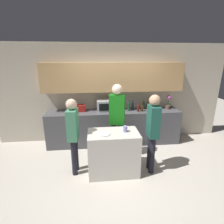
% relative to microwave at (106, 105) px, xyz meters
% --- Properties ---
extents(ground_plane, '(14.00, 14.00, 0.00)m').
position_rel_microwave_xyz_m(ground_plane, '(0.20, -1.45, -1.08)').
color(ground_plane, beige).
extents(back_wall, '(6.40, 0.40, 2.70)m').
position_rel_microwave_xyz_m(back_wall, '(0.20, 0.21, 0.45)').
color(back_wall, beige).
rests_on(back_wall, ground_plane).
extents(back_counter, '(3.60, 0.62, 0.93)m').
position_rel_microwave_xyz_m(back_counter, '(0.20, -0.06, -0.62)').
color(back_counter, '#4C4C51').
rests_on(back_counter, ground_plane).
extents(kitchen_island, '(1.01, 0.62, 0.89)m').
position_rel_microwave_xyz_m(kitchen_island, '(0.03, -1.40, -0.64)').
color(kitchen_island, beige).
rests_on(kitchen_island, ground_plane).
extents(microwave, '(0.52, 0.39, 0.30)m').
position_rel_microwave_xyz_m(microwave, '(0.00, 0.00, 0.00)').
color(microwave, '#B7BABC').
rests_on(microwave, back_counter).
extents(toaster, '(0.26, 0.16, 0.18)m').
position_rel_microwave_xyz_m(toaster, '(-0.70, 0.00, -0.06)').
color(toaster, '#B21E19').
rests_on(toaster, back_counter).
extents(potted_plant, '(0.14, 0.14, 0.40)m').
position_rel_microwave_xyz_m(potted_plant, '(1.74, 0.00, 0.05)').
color(potted_plant, brown).
rests_on(potted_plant, back_counter).
extents(bottle_0, '(0.07, 0.07, 0.28)m').
position_rel_microwave_xyz_m(bottle_0, '(0.60, -0.08, -0.04)').
color(bottle_0, '#194723').
rests_on(bottle_0, back_counter).
extents(bottle_1, '(0.06, 0.06, 0.28)m').
position_rel_microwave_xyz_m(bottle_1, '(0.71, -0.03, -0.04)').
color(bottle_1, black).
rests_on(bottle_1, back_counter).
extents(bottle_2, '(0.06, 0.06, 0.23)m').
position_rel_microwave_xyz_m(bottle_2, '(0.84, -0.16, -0.06)').
color(bottle_2, maroon).
rests_on(bottle_2, back_counter).
extents(bottle_3, '(0.07, 0.07, 0.23)m').
position_rel_microwave_xyz_m(bottle_3, '(0.94, -0.15, -0.06)').
color(bottle_3, '#472814').
rests_on(bottle_3, back_counter).
extents(bottle_4, '(0.07, 0.07, 0.25)m').
position_rel_microwave_xyz_m(bottle_4, '(1.05, 0.04, -0.06)').
color(bottle_4, '#194723').
rests_on(bottle_4, back_counter).
extents(bottle_5, '(0.06, 0.06, 0.27)m').
position_rel_microwave_xyz_m(bottle_5, '(1.15, 0.03, -0.05)').
color(bottle_5, '#472814').
rests_on(bottle_5, back_counter).
extents(bottle_6, '(0.07, 0.07, 0.31)m').
position_rel_microwave_xyz_m(bottle_6, '(1.27, 0.03, -0.03)').
color(bottle_6, '#472814').
rests_on(bottle_6, back_counter).
extents(bottle_7, '(0.08, 0.08, 0.23)m').
position_rel_microwave_xyz_m(bottle_7, '(1.36, 0.04, -0.06)').
color(bottle_7, silver).
rests_on(bottle_7, back_counter).
extents(plate_on_island, '(0.26, 0.26, 0.01)m').
position_rel_microwave_xyz_m(plate_on_island, '(-0.16, -1.45, -0.18)').
color(plate_on_island, white).
rests_on(plate_on_island, kitchen_island).
extents(cup_0, '(0.09, 0.09, 0.12)m').
position_rel_microwave_xyz_m(cup_0, '(0.27, -1.38, -0.13)').
color(cup_0, '#8883BC').
rests_on(cup_0, kitchen_island).
extents(person_left, '(0.38, 0.27, 1.77)m').
position_rel_microwave_xyz_m(person_left, '(0.18, -0.83, -0.02)').
color(person_left, black).
rests_on(person_left, ground_plane).
extents(person_center, '(0.22, 0.35, 1.64)m').
position_rel_microwave_xyz_m(person_center, '(0.82, -1.43, -0.11)').
color(person_center, black).
rests_on(person_center, ground_plane).
extents(person_right, '(0.22, 0.36, 1.58)m').
position_rel_microwave_xyz_m(person_right, '(-0.76, -1.33, -0.15)').
color(person_right, black).
rests_on(person_right, ground_plane).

